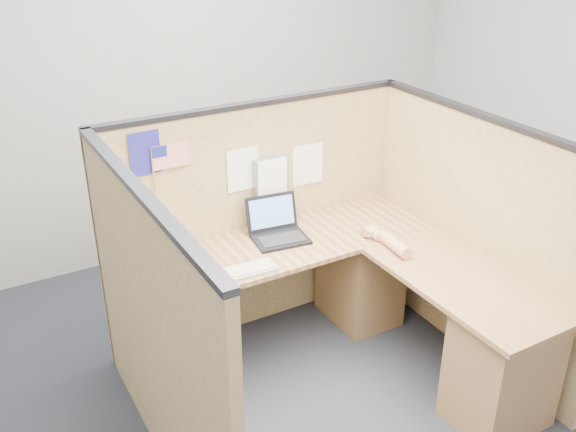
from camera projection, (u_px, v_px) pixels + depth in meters
floor at (341, 404)px, 3.67m from camera, size 5.00×5.00×0.00m
wall_back at (179, 78)px, 4.81m from camera, size 5.00×0.00×5.00m
cubicle_partitions at (304, 255)px, 3.67m from camera, size 2.06×1.83×1.53m
l_desk at (342, 313)px, 3.80m from camera, size 1.95×1.75×0.73m
laptop at (275, 228)px, 3.93m from camera, size 0.35×0.35×0.24m
keyboard at (240, 272)px, 3.55m from camera, size 0.43×0.17×0.03m
mouse at (371, 233)px, 3.94m from camera, size 0.11×0.07×0.05m
hand_forearm at (387, 240)px, 3.83m from camera, size 0.11×0.39×0.08m
blue_poster at (146, 153)px, 3.53m from camera, size 0.19×0.02×0.25m
american_flag at (166, 159)px, 3.59m from camera, size 0.22×0.01×0.38m
file_holder at (271, 179)px, 3.98m from camera, size 0.23×0.05×0.29m
paper_left at (243, 170)px, 3.89m from camera, size 0.21×0.01×0.27m
paper_right at (308, 164)px, 4.12m from camera, size 0.21×0.02×0.27m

